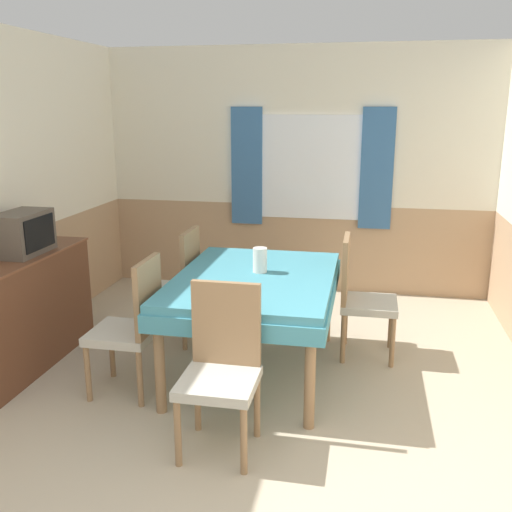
{
  "coord_description": "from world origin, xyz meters",
  "views": [
    {
      "loc": [
        0.77,
        -1.62,
        1.98
      ],
      "look_at": [
        -0.01,
        2.34,
        0.92
      ],
      "focal_mm": 40.0,
      "sensor_mm": 36.0,
      "label": 1
    }
  ],
  "objects_px": {
    "chair_left_near": "(133,323)",
    "chair_left_far": "(177,283)",
    "chair_head_near": "(222,364)",
    "sideboard": "(23,310)",
    "tv": "(23,233)",
    "chair_right_far": "(360,294)",
    "vase": "(260,260)",
    "dining_table": "(255,289)"
  },
  "relations": [
    {
      "from": "chair_head_near",
      "to": "tv",
      "type": "height_order",
      "value": "tv"
    },
    {
      "from": "chair_head_near",
      "to": "tv",
      "type": "bearing_deg",
      "value": -25.71
    },
    {
      "from": "sideboard",
      "to": "tv",
      "type": "xyz_separation_m",
      "value": [
        0.02,
        0.08,
        0.6
      ]
    },
    {
      "from": "sideboard",
      "to": "vase",
      "type": "distance_m",
      "value": 1.89
    },
    {
      "from": "chair_left_far",
      "to": "dining_table",
      "type": "bearing_deg",
      "value": -121.8
    },
    {
      "from": "dining_table",
      "to": "chair_head_near",
      "type": "xyz_separation_m",
      "value": [
        -0.0,
        -0.99,
        -0.15
      ]
    },
    {
      "from": "chair_right_far",
      "to": "chair_left_far",
      "type": "distance_m",
      "value": 1.54
    },
    {
      "from": "sideboard",
      "to": "chair_left_near",
      "type": "bearing_deg",
      "value": -14.52
    },
    {
      "from": "chair_left_near",
      "to": "vase",
      "type": "relative_size",
      "value": 5.26
    },
    {
      "from": "dining_table",
      "to": "sideboard",
      "type": "height_order",
      "value": "sideboard"
    },
    {
      "from": "chair_right_far",
      "to": "sideboard",
      "type": "xyz_separation_m",
      "value": [
        -2.57,
        -0.69,
        -0.07
      ]
    },
    {
      "from": "sideboard",
      "to": "chair_right_far",
      "type": "bearing_deg",
      "value": 15.04
    },
    {
      "from": "dining_table",
      "to": "chair_left_far",
      "type": "xyz_separation_m",
      "value": [
        -0.77,
        0.48,
        -0.15
      ]
    },
    {
      "from": "chair_head_near",
      "to": "sideboard",
      "type": "bearing_deg",
      "value": -23.31
    },
    {
      "from": "chair_head_near",
      "to": "chair_left_far",
      "type": "xyz_separation_m",
      "value": [
        -0.77,
        1.46,
        0.0
      ]
    },
    {
      "from": "tv",
      "to": "vase",
      "type": "distance_m",
      "value": 1.83
    },
    {
      "from": "sideboard",
      "to": "tv",
      "type": "distance_m",
      "value": 0.6
    },
    {
      "from": "chair_right_far",
      "to": "chair_head_near",
      "type": "distance_m",
      "value": 1.65
    },
    {
      "from": "chair_left_far",
      "to": "chair_right_far",
      "type": "bearing_deg",
      "value": -90.0
    },
    {
      "from": "tv",
      "to": "sideboard",
      "type": "bearing_deg",
      "value": -102.38
    },
    {
      "from": "chair_right_far",
      "to": "chair_left_far",
      "type": "relative_size",
      "value": 1.0
    },
    {
      "from": "sideboard",
      "to": "chair_head_near",
      "type": "bearing_deg",
      "value": -23.31
    },
    {
      "from": "chair_right_far",
      "to": "vase",
      "type": "distance_m",
      "value": 0.91
    },
    {
      "from": "chair_head_near",
      "to": "chair_left_far",
      "type": "bearing_deg",
      "value": -62.24
    },
    {
      "from": "tv",
      "to": "chair_head_near",
      "type": "bearing_deg",
      "value": -25.71
    },
    {
      "from": "chair_left_near",
      "to": "sideboard",
      "type": "distance_m",
      "value": 1.06
    },
    {
      "from": "chair_head_near",
      "to": "sideboard",
      "type": "relative_size",
      "value": 0.71
    },
    {
      "from": "chair_head_near",
      "to": "sideboard",
      "type": "distance_m",
      "value": 1.96
    },
    {
      "from": "chair_left_near",
      "to": "sideboard",
      "type": "height_order",
      "value": "chair_left_near"
    },
    {
      "from": "chair_left_far",
      "to": "vase",
      "type": "relative_size",
      "value": 5.26
    },
    {
      "from": "sideboard",
      "to": "tv",
      "type": "relative_size",
      "value": 2.93
    },
    {
      "from": "chair_head_near",
      "to": "vase",
      "type": "bearing_deg",
      "value": -91.25
    },
    {
      "from": "chair_head_near",
      "to": "tv",
      "type": "relative_size",
      "value": 2.08
    },
    {
      "from": "vase",
      "to": "chair_left_far",
      "type": "bearing_deg",
      "value": 154.54
    },
    {
      "from": "chair_left_far",
      "to": "vase",
      "type": "bearing_deg",
      "value": -115.46
    },
    {
      "from": "chair_head_near",
      "to": "vase",
      "type": "relative_size",
      "value": 5.26
    },
    {
      "from": "chair_left_far",
      "to": "tv",
      "type": "bearing_deg",
      "value": 121.07
    },
    {
      "from": "chair_right_far",
      "to": "chair_left_near",
      "type": "bearing_deg",
      "value": -58.2
    },
    {
      "from": "tv",
      "to": "vase",
      "type": "bearing_deg",
      "value": 7.25
    },
    {
      "from": "chair_left_near",
      "to": "chair_left_far",
      "type": "xyz_separation_m",
      "value": [
        0.0,
        0.96,
        0.0
      ]
    },
    {
      "from": "sideboard",
      "to": "vase",
      "type": "height_order",
      "value": "vase"
    },
    {
      "from": "chair_right_far",
      "to": "sideboard",
      "type": "distance_m",
      "value": 2.66
    }
  ]
}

